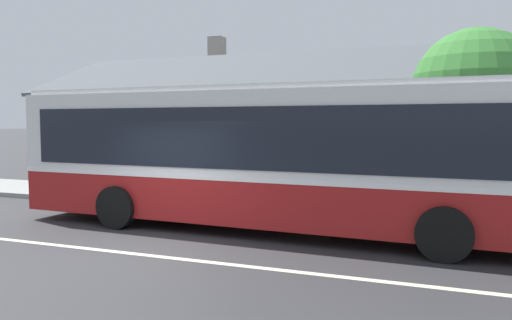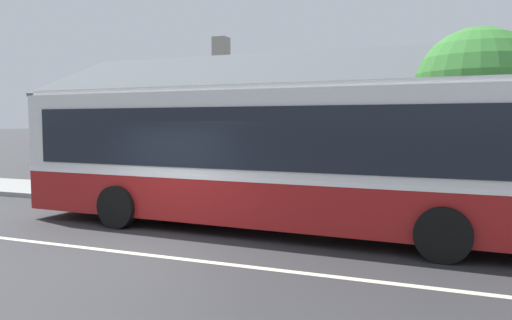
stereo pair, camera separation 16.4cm
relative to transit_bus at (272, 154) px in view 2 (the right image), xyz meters
The scene contains 8 objects.
ground_plane 3.86m from the transit_bus, 122.49° to the right, with size 300.00×300.00×0.00m, color #2D2D30.
sidewalk_far 3.98m from the transit_bus, 120.81° to the left, with size 60.00×3.00×0.15m, color gray.
lane_divider_stripe 3.86m from the transit_bus, 122.49° to the right, with size 60.00×0.16×0.01m, color beige.
community_building 10.90m from the transit_bus, 88.33° to the left, with size 27.31×10.39×6.66m.
transit_bus is the anchor object (origin of this frame).
bench_by_building 7.41m from the transit_bus, 157.83° to the left, with size 1.79×0.51×0.94m.
bench_down_street 3.81m from the transit_bus, 130.01° to the left, with size 1.76×0.51×0.94m.
street_tree_primary 6.12m from the transit_bus, 42.34° to the left, with size 3.30×3.30×4.99m.
Camera 2 is at (5.73, -7.72, 2.47)m, focal length 35.00 mm.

